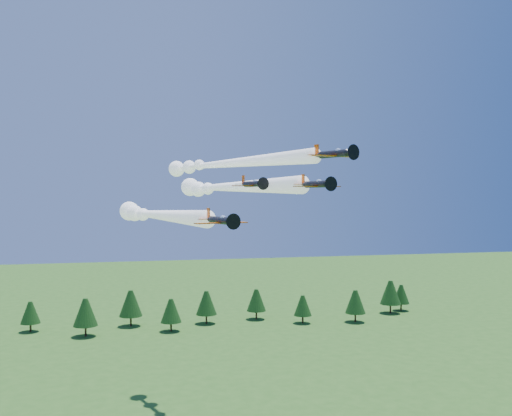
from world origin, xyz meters
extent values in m
cylinder|color=black|center=(3.59, -7.18, 44.78)|extent=(2.01, 4.94, 0.90)
cone|color=black|center=(4.25, -9.94, 44.78)|extent=(1.06, 1.00, 0.90)
cone|color=black|center=(4.37, -10.46, 44.78)|extent=(0.48, 0.49, 0.40)
cylinder|color=black|center=(4.41, -10.61, 44.78)|extent=(1.85, 0.47, 1.89)
cube|color=#E55705|center=(3.67, -7.53, 44.50)|extent=(6.76, 2.73, 0.11)
cube|color=#E55705|center=(2.84, -4.07, 44.83)|extent=(2.72, 1.35, 0.06)
cube|color=#E55705|center=(2.82, -3.98, 45.55)|extent=(0.28, 0.85, 1.30)
ellipsoid|color=#8FABDD|center=(3.78, -7.97, 45.14)|extent=(0.88, 1.20, 0.56)
sphere|color=white|center=(-5.28, 29.90, 44.78)|extent=(2.30, 2.30, 2.30)
sphere|color=white|center=(-6.42, 34.65, 44.78)|extent=(3.00, 3.00, 3.00)
sphere|color=white|center=(-7.55, 39.40, 44.78)|extent=(3.70, 3.70, 3.70)
cylinder|color=black|center=(-8.37, -2.40, 39.95)|extent=(2.55, 5.53, 1.01)
cone|color=black|center=(-7.45, -5.46, 39.95)|extent=(1.23, 1.17, 1.01)
cone|color=black|center=(-7.27, -6.04, 39.95)|extent=(0.56, 0.57, 0.45)
cylinder|color=black|center=(-7.22, -6.20, 39.95)|extent=(2.05, 0.65, 2.13)
cube|color=#E55705|center=(-8.25, -2.79, 39.63)|extent=(7.57, 3.47, 0.12)
cube|color=#E55705|center=(-9.41, 1.04, 40.00)|extent=(3.06, 1.67, 0.07)
cube|color=#E55705|center=(-9.44, 1.14, 40.81)|extent=(0.37, 0.95, 1.47)
ellipsoid|color=#8FABDD|center=(-8.11, -3.27, 40.36)|extent=(1.05, 1.37, 0.63)
sphere|color=white|center=(-17.67, 28.44, 39.95)|extent=(2.30, 2.30, 2.30)
sphere|color=white|center=(-18.82, 32.26, 39.95)|extent=(3.00, 3.00, 3.00)
sphere|color=white|center=(-19.97, 36.07, 39.95)|extent=(3.70, 3.70, 3.70)
cylinder|color=black|center=(10.33, 4.19, 49.65)|extent=(3.17, 6.06, 1.12)
cone|color=black|center=(11.57, 0.88, 49.65)|extent=(1.40, 1.34, 1.12)
cone|color=black|center=(11.81, 0.25, 49.65)|extent=(0.64, 0.65, 0.49)
cylinder|color=black|center=(11.87, 0.08, 49.65)|extent=(2.22, 0.87, 2.35)
cube|color=#E55705|center=(10.49, 3.77, 49.30)|extent=(8.29, 4.33, 0.13)
cube|color=#E55705|center=(8.94, 7.91, 49.71)|extent=(3.38, 2.03, 0.08)
cube|color=#E55705|center=(8.90, 8.02, 50.61)|extent=(0.47, 1.03, 1.62)
ellipsoid|color=#8FABDD|center=(10.69, 3.24, 50.10)|extent=(1.23, 1.54, 0.70)
sphere|color=white|center=(-5.07, 45.24, 49.65)|extent=(2.30, 2.30, 2.30)
sphere|color=white|center=(-7.02, 50.45, 49.65)|extent=(3.00, 3.00, 3.00)
sphere|color=white|center=(-8.98, 55.66, 49.65)|extent=(3.70, 3.70, 3.70)
cylinder|color=black|center=(-1.91, 6.32, 45.04)|extent=(2.03, 4.99, 0.91)
cone|color=black|center=(-1.24, 3.54, 45.04)|extent=(1.08, 1.01, 0.91)
cone|color=black|center=(-1.11, 3.00, 45.04)|extent=(0.48, 0.49, 0.40)
cylinder|color=black|center=(-1.08, 2.85, 45.04)|extent=(1.87, 0.48, 1.91)
cube|color=#E55705|center=(-1.83, 5.97, 44.75)|extent=(6.83, 2.77, 0.11)
cube|color=#E55705|center=(-2.67, 9.46, 45.09)|extent=(2.75, 1.37, 0.06)
cube|color=#E55705|center=(-2.69, 9.55, 45.82)|extent=(0.28, 0.86, 1.32)
ellipsoid|color=#8FABDD|center=(-1.72, 5.53, 45.41)|extent=(0.89, 1.21, 0.57)
cylinder|color=#382314|center=(55.44, 102.45, 1.52)|extent=(0.60, 0.60, 3.04)
cone|color=#113812|center=(55.44, 102.45, 6.95)|extent=(6.95, 6.95, 7.82)
cylinder|color=#382314|center=(-32.89, 102.55, 1.63)|extent=(0.60, 0.60, 3.25)
cone|color=#113812|center=(-32.89, 102.55, 7.43)|extent=(7.43, 7.43, 8.36)
cylinder|color=#382314|center=(23.52, 114.24, 1.47)|extent=(0.60, 0.60, 2.93)
cone|color=#113812|center=(23.52, 114.24, 6.71)|extent=(6.71, 6.71, 7.55)
cylinder|color=#382314|center=(-19.25, 113.33, 1.66)|extent=(0.60, 0.60, 3.32)
cone|color=#113812|center=(-19.25, 113.33, 7.58)|extent=(7.58, 7.58, 8.53)
cylinder|color=#382314|center=(-6.85, 103.18, 1.44)|extent=(0.60, 0.60, 2.89)
cone|color=#113812|center=(-6.85, 103.18, 6.60)|extent=(6.60, 6.60, 7.43)
cylinder|color=#382314|center=(-50.30, 112.52, 1.34)|extent=(0.60, 0.60, 2.68)
cone|color=#113812|center=(-50.30, 112.52, 6.13)|extent=(6.13, 6.13, 6.89)
cylinder|color=#382314|center=(5.61, 111.49, 1.53)|extent=(0.60, 0.60, 3.07)
cone|color=#113812|center=(5.61, 111.49, 7.02)|extent=(7.02, 7.02, 7.89)
cylinder|color=#382314|center=(73.70, 113.18, 1.67)|extent=(0.60, 0.60, 3.33)
cone|color=#113812|center=(73.70, 113.18, 7.62)|extent=(7.62, 7.62, 8.57)
cylinder|color=#382314|center=(79.68, 116.52, 1.35)|extent=(0.60, 0.60, 2.69)
cone|color=#113812|center=(79.68, 116.52, 6.16)|extent=(6.16, 6.16, 6.93)
cylinder|color=#382314|center=(37.40, 104.71, 1.32)|extent=(0.60, 0.60, 2.64)
cone|color=#113812|center=(37.40, 104.71, 6.03)|extent=(6.03, 6.03, 6.78)
camera|label=1|loc=(-20.77, -78.24, 43.42)|focal=40.00mm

